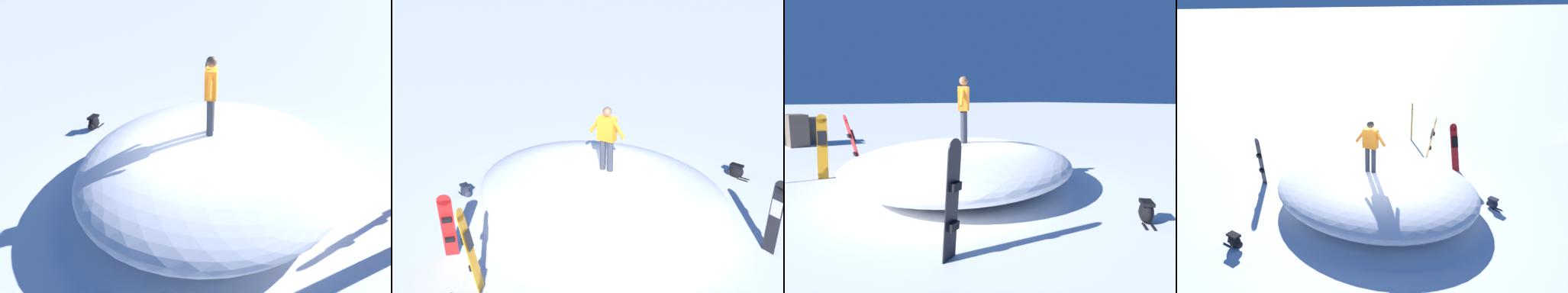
% 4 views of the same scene
% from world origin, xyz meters
% --- Properties ---
extents(ground, '(240.00, 240.00, 0.00)m').
position_xyz_m(ground, '(0.00, 0.00, 0.00)').
color(ground, white).
extents(snow_mound, '(8.13, 8.26, 1.09)m').
position_xyz_m(snow_mound, '(-0.05, 0.47, 0.54)').
color(snow_mound, white).
rests_on(snow_mound, ground).
extents(snowboarder_standing, '(0.80, 0.68, 1.57)m').
position_xyz_m(snowboarder_standing, '(-0.19, 0.48, 1.97)').
color(snowboarder_standing, '#333842').
rests_on(snowboarder_standing, snow_mound).
extents(snowboard_tertiary_upright, '(0.26, 0.33, 1.65)m').
position_xyz_m(snowboard_tertiary_upright, '(-3.40, 2.66, 0.85)').
color(snowboard_tertiary_upright, black).
rests_on(snowboard_tertiary_upright, ground).
extents(backpack_near, '(0.55, 0.58, 0.39)m').
position_xyz_m(backpack_near, '(-4.07, -0.81, 0.20)').
color(backpack_near, black).
rests_on(backpack_near, ground).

